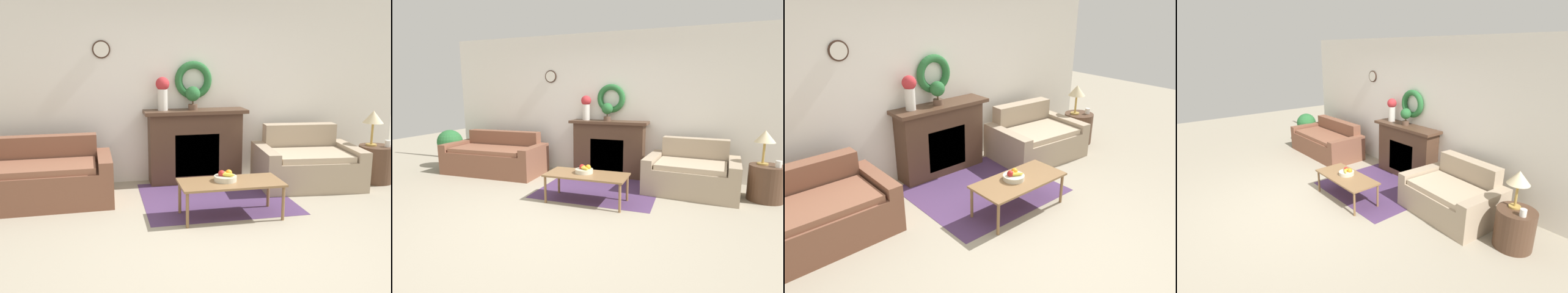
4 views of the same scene
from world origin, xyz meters
The scene contains 14 objects.
ground_plane centered at (0.00, 0.00, 0.00)m, with size 16.00×16.00×0.00m, color #9E937F.
floor_rug centered at (0.20, 1.45, 0.00)m, with size 1.88×1.65×0.01m.
wall_back centered at (0.00, 2.49, 1.35)m, with size 6.80×0.17×2.70m.
fireplace centered at (0.11, 2.29, 0.53)m, with size 1.47×0.41×1.06m.
couch_left centered at (-2.06, 1.74, 0.30)m, with size 1.94×0.95×0.80m.
loveseat_right centered at (1.63, 1.80, 0.29)m, with size 1.49×1.12×0.82m.
coffee_table centered at (0.20, 0.77, 0.39)m, with size 1.18×0.55×0.42m.
fruit_bowl centered at (0.15, 0.81, 0.47)m, with size 0.26×0.26×0.12m.
side_table_by_loveseat centered at (2.68, 1.71, 0.27)m, with size 0.50×0.50×0.53m.
table_lamp centered at (2.62, 1.76, 0.93)m, with size 0.29×0.29×0.51m.
mug centered at (2.79, 1.63, 0.58)m, with size 0.08×0.08×0.10m.
vase_on_mantel_left centered at (-0.35, 2.29, 1.33)m, with size 0.19×0.19×0.47m.
potted_plant_on_mantel centered at (0.08, 2.27, 1.26)m, with size 0.21×0.21×0.33m.
potted_plant_floor_by_couch centered at (-3.24, 1.80, 0.51)m, with size 0.51×0.51×0.80m.
Camera 2 is at (1.64, -3.24, 1.58)m, focal length 28.00 mm.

